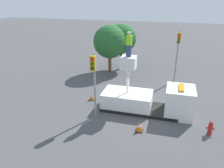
# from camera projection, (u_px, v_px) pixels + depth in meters

# --- Properties ---
(ground_plane) EXTENTS (120.00, 120.00, 0.00)m
(ground_plane) POSITION_uv_depth(u_px,v_px,m) (139.00, 110.00, 17.04)
(ground_plane) COLOR #4C4C4F
(bucket_truck) EXTENTS (6.81, 2.34, 4.19)m
(bucket_truck) POSITION_uv_depth(u_px,v_px,m) (148.00, 100.00, 16.55)
(bucket_truck) COLOR black
(bucket_truck) RESTS_ON ground
(worker) EXTENTS (0.40, 0.26, 1.75)m
(worker) POSITION_uv_depth(u_px,v_px,m) (129.00, 44.00, 15.36)
(worker) COLOR navy
(worker) RESTS_ON bucket_truck
(traffic_light_pole) EXTENTS (0.34, 0.57, 4.79)m
(traffic_light_pole) POSITION_uv_depth(u_px,v_px,m) (94.00, 73.00, 14.68)
(traffic_light_pole) COLOR gray
(traffic_light_pole) RESTS_ON ground
(traffic_light_across) EXTENTS (0.34, 0.57, 5.14)m
(traffic_light_across) POSITION_uv_depth(u_px,v_px,m) (178.00, 47.00, 21.04)
(traffic_light_across) COLOR gray
(traffic_light_across) RESTS_ON ground
(fire_hydrant) EXTENTS (0.52, 0.28, 0.95)m
(fire_hydrant) POSITION_uv_depth(u_px,v_px,m) (210.00, 128.00, 13.85)
(fire_hydrant) COLOR #B2231E
(fire_hydrant) RESTS_ON ground
(traffic_cone_rear) EXTENTS (0.45, 0.45, 0.61)m
(traffic_cone_rear) POSITION_uv_depth(u_px,v_px,m) (92.00, 97.00, 18.51)
(traffic_cone_rear) COLOR black
(traffic_cone_rear) RESTS_ON ground
(traffic_cone_curbside) EXTENTS (0.49, 0.49, 0.71)m
(traffic_cone_curbside) POSITION_uv_depth(u_px,v_px,m) (139.00, 127.00, 14.22)
(traffic_cone_curbside) COLOR black
(traffic_cone_curbside) RESTS_ON ground
(tree_left_bg) EXTENTS (3.65, 3.65, 5.32)m
(tree_left_bg) POSITION_uv_depth(u_px,v_px,m) (110.00, 42.00, 24.04)
(tree_left_bg) COLOR brown
(tree_left_bg) RESTS_ON ground
(tree_right_bg) EXTENTS (3.34, 3.34, 5.31)m
(tree_right_bg) POSITION_uv_depth(u_px,v_px,m) (122.00, 39.00, 25.02)
(tree_right_bg) COLOR brown
(tree_right_bg) RESTS_ON ground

